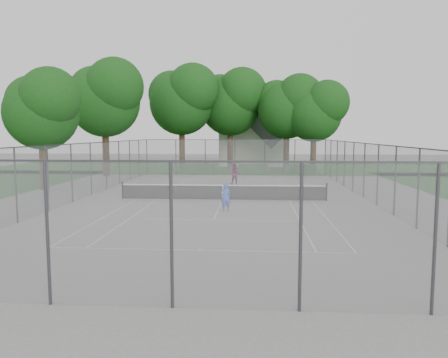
# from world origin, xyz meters

# --- Properties ---
(ground) EXTENTS (120.00, 120.00, 0.00)m
(ground) POSITION_xyz_m (0.00, 0.00, 0.00)
(ground) COLOR slate
(ground) RESTS_ON ground
(grass_far) EXTENTS (60.00, 20.00, 0.00)m
(grass_far) POSITION_xyz_m (0.00, 26.00, 0.00)
(grass_far) COLOR #1A4A15
(grass_far) RESTS_ON ground
(court_markings) EXTENTS (11.03, 23.83, 0.01)m
(court_markings) POSITION_xyz_m (0.00, 0.00, 0.01)
(court_markings) COLOR beige
(court_markings) RESTS_ON ground
(tennis_net) EXTENTS (12.87, 0.10, 1.10)m
(tennis_net) POSITION_xyz_m (0.00, 0.00, 0.51)
(tennis_net) COLOR black
(tennis_net) RESTS_ON ground
(perimeter_fence) EXTENTS (18.08, 34.08, 3.52)m
(perimeter_fence) POSITION_xyz_m (0.00, 0.00, 1.81)
(perimeter_fence) COLOR #38383D
(perimeter_fence) RESTS_ON ground
(tree_far_left) EXTENTS (8.15, 7.44, 11.71)m
(tree_far_left) POSITION_xyz_m (-6.06, 21.73, 8.05)
(tree_far_left) COLOR #372014
(tree_far_left) RESTS_ON ground
(tree_far_midleft) EXTENTS (8.03, 7.33, 11.54)m
(tree_far_midleft) POSITION_xyz_m (-0.75, 23.92, 7.93)
(tree_far_midleft) COLOR #372014
(tree_far_midleft) RESTS_ON ground
(tree_far_midright) EXTENTS (7.31, 6.67, 10.50)m
(tree_far_midright) POSITION_xyz_m (5.59, 21.69, 7.22)
(tree_far_midright) COLOR #372014
(tree_far_midright) RESTS_ON ground
(tree_far_right) EXTENTS (6.70, 6.12, 9.64)m
(tree_far_right) POSITION_xyz_m (8.33, 20.18, 6.62)
(tree_far_right) COLOR #372014
(tree_far_right) RESTS_ON ground
(tree_side_back) EXTENTS (7.81, 7.13, 11.22)m
(tree_side_back) POSITION_xyz_m (-12.42, 14.76, 7.71)
(tree_side_back) COLOR #372014
(tree_side_back) RESTS_ON ground
(tree_side_front) EXTENTS (6.12, 5.59, 8.79)m
(tree_side_front) POSITION_xyz_m (-13.41, 4.00, 6.04)
(tree_side_front) COLOR #372014
(tree_side_front) RESTS_ON ground
(hedge_left) EXTENTS (3.54, 1.06, 0.89)m
(hedge_left) POSITION_xyz_m (-4.08, 18.57, 0.44)
(hedge_left) COLOR #174818
(hedge_left) RESTS_ON ground
(hedge_mid) EXTENTS (3.01, 0.86, 0.95)m
(hedge_mid) POSITION_xyz_m (1.84, 18.15, 0.47)
(hedge_mid) COLOR #174818
(hedge_mid) RESTS_ON ground
(hedge_right) EXTENTS (3.17, 1.16, 0.95)m
(hedge_right) POSITION_xyz_m (6.62, 18.00, 0.48)
(hedge_right) COLOR #174818
(hedge_right) RESTS_ON ground
(house) EXTENTS (8.70, 6.74, 10.83)m
(house) POSITION_xyz_m (1.90, 30.35, 4.36)
(house) COLOR silver
(house) RESTS_ON ground
(girl_player) EXTENTS (0.62, 0.48, 1.50)m
(girl_player) POSITION_xyz_m (0.42, -3.98, 0.75)
(girl_player) COLOR blue
(girl_player) RESTS_ON ground
(woman_player) EXTENTS (0.96, 0.82, 1.73)m
(woman_player) POSITION_xyz_m (0.41, 7.95, 0.87)
(woman_player) COLOR #68224D
(woman_player) RESTS_ON ground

